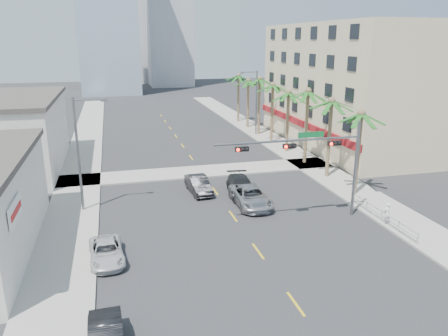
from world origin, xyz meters
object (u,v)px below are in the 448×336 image
car_lane_center (251,196)px  car_lane_right (241,186)px  pedestrian (387,214)px  traffic_signal_mast (318,154)px  car_lane_left (198,184)px  car_parked_far (106,252)px

car_lane_center → car_lane_right: size_ratio=1.06×
car_lane_right → pedestrian: (8.30, -9.12, 0.21)m
traffic_signal_mast → car_lane_right: traffic_signal_mast is taller
pedestrian → car_lane_center: bearing=-51.0°
traffic_signal_mast → car_lane_left: (-7.28, 8.09, -4.32)m
car_lane_left → car_lane_center: 5.46m
car_parked_far → car_lane_left: 13.47m
car_lane_left → car_lane_right: 3.80m
car_parked_far → pedestrian: 19.71m
car_lane_left → car_lane_center: car_lane_center is taller
traffic_signal_mast → car_parked_far: size_ratio=2.57×
car_parked_far → car_lane_center: size_ratio=0.78×
car_lane_right → traffic_signal_mast: bearing=-53.2°
car_lane_left → pedestrian: bearing=-46.1°
car_lane_center → car_lane_right: car_lane_center is taller
traffic_signal_mast → pedestrian: bearing=-29.0°
car_lane_center → car_parked_far: bearing=-149.2°
car_lane_center → car_lane_left: bearing=130.2°
car_lane_left → pedestrian: 15.86m
car_lane_left → car_parked_far: bearing=-130.1°
pedestrian → car_lane_left: bearing=-55.3°
car_lane_left → car_lane_center: bearing=-54.3°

